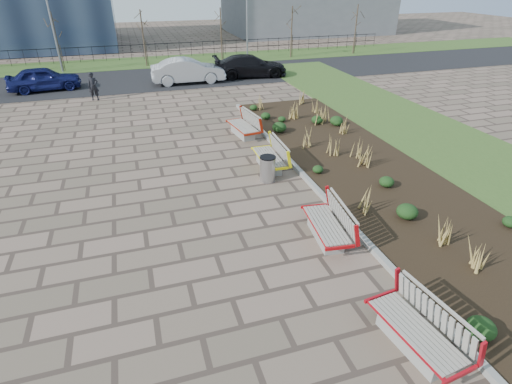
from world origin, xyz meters
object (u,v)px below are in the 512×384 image
object	(u,v)px
pedestrian	(93,86)
car_black	(250,66)
bench_b	(326,223)
bench_d	(243,125)
bench_a	(416,328)
car_blue	(44,79)
bench_c	(269,155)
car_silver	(188,71)
lamp_east	(247,21)
lamp_west	(53,28)
litter_bin	(268,169)

from	to	relation	value
pedestrian	car_black	distance (m)	10.48
bench_b	bench_d	xyz separation A→B (m)	(0.00, 8.23, 0.00)
pedestrian	bench_a	bearing A→B (deg)	-70.99
pedestrian	car_black	world-z (taller)	pedestrian
car_blue	bench_c	bearing A→B (deg)	-154.57
car_silver	bench_d	bearing A→B (deg)	-174.92
bench_b	lamp_east	size ratio (longest dim) A/B	0.35
bench_d	car_black	size ratio (longest dim) A/B	0.42
lamp_west	bench_a	bearing A→B (deg)	-72.35
bench_b	litter_bin	distance (m)	3.76
pedestrian	car_blue	size ratio (longest dim) A/B	0.37
bench_c	car_black	distance (m)	14.85
bench_a	car_black	bearing A→B (deg)	74.15
lamp_east	car_silver	bearing A→B (deg)	-134.37
litter_bin	pedestrian	xyz separation A→B (m)	(-6.09, 12.51, 0.33)
bench_a	lamp_east	bearing A→B (deg)	73.12
litter_bin	car_silver	distance (m)	14.90
bench_a	car_silver	size ratio (longest dim) A/B	0.45
bench_c	car_silver	bearing A→B (deg)	94.52
car_silver	lamp_west	xyz separation A→B (m)	(-8.26, 5.87, 2.24)
car_blue	car_silver	distance (m)	8.71
bench_c	pedestrian	bearing A→B (deg)	120.72
pedestrian	car_silver	size ratio (longest dim) A/B	0.33
bench_b	bench_d	bearing A→B (deg)	96.47
car_black	lamp_east	bearing A→B (deg)	-9.32
pedestrian	car_silver	world-z (taller)	car_silver
car_blue	lamp_east	size ratio (longest dim) A/B	0.69
bench_d	car_black	world-z (taller)	car_black
car_blue	car_black	bearing A→B (deg)	-98.36
bench_a	bench_c	distance (m)	8.50
car_black	lamp_west	distance (m)	13.91
bench_c	litter_bin	bearing A→B (deg)	-109.85
bench_d	bench_b	bearing A→B (deg)	-97.94
bench_d	pedestrian	world-z (taller)	pedestrian
bench_a	litter_bin	size ratio (longest dim) A/B	2.38
litter_bin	bench_a	bearing A→B (deg)	-87.15
pedestrian	car_black	xyz separation A→B (m)	(10.09, 2.86, -0.02)
bench_b	lamp_west	xyz separation A→B (m)	(-9.00, 24.49, 2.54)
pedestrian	car_silver	bearing A→B (deg)	23.70
bench_c	car_blue	world-z (taller)	car_blue
bench_b	bench_c	xyz separation A→B (m)	(0.00, 4.70, 0.00)
pedestrian	car_blue	xyz separation A→B (m)	(-2.96, 3.08, -0.05)
bench_a	car_blue	distance (m)	24.97
car_silver	lamp_east	distance (m)	8.51
bench_d	lamp_east	bearing A→B (deg)	64.97
litter_bin	car_silver	bearing A→B (deg)	91.40
lamp_west	car_blue	bearing A→B (deg)	-94.69
bench_d	litter_bin	size ratio (longest dim) A/B	2.38
car_black	lamp_west	bearing A→B (deg)	71.89
bench_c	pedestrian	distance (m)	13.24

